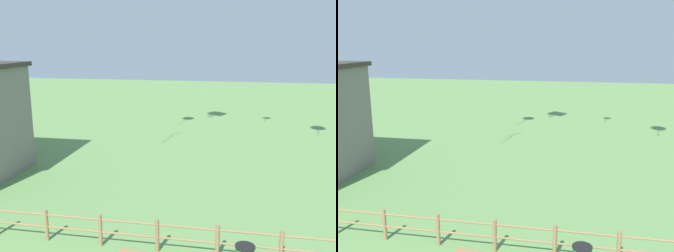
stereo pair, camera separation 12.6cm
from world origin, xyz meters
TOP-DOWN VIEW (x-y plane):
  - wooden_fence at (-0.00, 5.22)m, footprint 20.38×0.14m

SIDE VIEW (x-z plane):
  - wooden_fence at x=0.00m, z-range 0.08..1.24m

